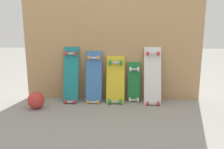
# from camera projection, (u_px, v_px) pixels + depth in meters

# --- Properties ---
(ground_plane) EXTENTS (12.00, 12.00, 0.00)m
(ground_plane) POSITION_uv_depth(u_px,v_px,m) (112.00, 100.00, 3.26)
(ground_plane) COLOR gray
(plywood_wall_panel) EXTENTS (2.30, 0.04, 1.80)m
(plywood_wall_panel) POSITION_uv_depth(u_px,v_px,m) (112.00, 31.00, 3.13)
(plywood_wall_panel) COLOR tan
(plywood_wall_panel) RESTS_ON ground
(skateboard_teal) EXTENTS (0.19, 0.26, 0.77)m
(skateboard_teal) POSITION_uv_depth(u_px,v_px,m) (71.00, 78.00, 3.15)
(skateboard_teal) COLOR #197A7F
(skateboard_teal) RESTS_ON ground
(skateboard_blue) EXTENTS (0.21, 0.24, 0.72)m
(skateboard_blue) POSITION_uv_depth(u_px,v_px,m) (94.00, 80.00, 3.15)
(skateboard_blue) COLOR #386BAD
(skateboard_blue) RESTS_ON ground
(skateboard_yellow) EXTENTS (0.23, 0.26, 0.65)m
(skateboard_yellow) POSITION_uv_depth(u_px,v_px,m) (115.00, 82.00, 3.13)
(skateboard_yellow) COLOR gold
(skateboard_yellow) RESTS_ON ground
(skateboard_green) EXTENTS (0.17, 0.16, 0.57)m
(skateboard_green) POSITION_uv_depth(u_px,v_px,m) (134.00, 84.00, 3.18)
(skateboard_green) COLOR #1E7238
(skateboard_green) RESTS_ON ground
(skateboard_white) EXTENTS (0.22, 0.27, 0.78)m
(skateboard_white) POSITION_uv_depth(u_px,v_px,m) (153.00, 79.00, 3.09)
(skateboard_white) COLOR silver
(skateboard_white) RESTS_ON ground
(rubber_ball) EXTENTS (0.20, 0.20, 0.20)m
(rubber_ball) POSITION_uv_depth(u_px,v_px,m) (36.00, 100.00, 2.93)
(rubber_ball) COLOR red
(rubber_ball) RESTS_ON ground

